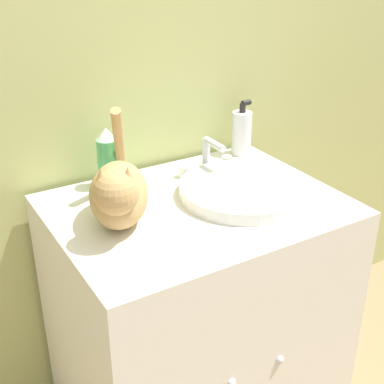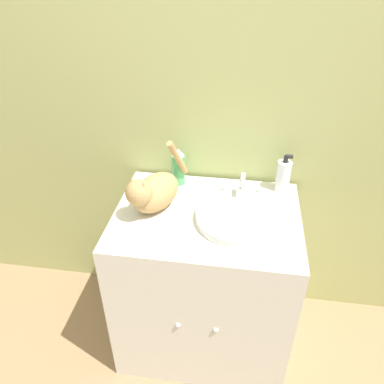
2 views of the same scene
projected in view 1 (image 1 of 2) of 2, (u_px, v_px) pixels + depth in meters
wall_back at (136, 21)px, 1.55m from camera, size 6.00×0.05×2.50m
vanity_cabinet at (197, 319)px, 1.66m from camera, size 0.79×0.61×0.80m
sink_basin at (243, 190)px, 1.52m from camera, size 0.37×0.37×0.04m
faucet at (208, 157)px, 1.65m from camera, size 0.19×0.11×0.12m
cat at (118, 192)px, 1.34m from camera, size 0.24×0.38×0.27m
soap_bottle at (242, 132)px, 1.78m from camera, size 0.07×0.07×0.19m
spray_bottle at (108, 159)px, 1.54m from camera, size 0.06×0.06×0.18m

